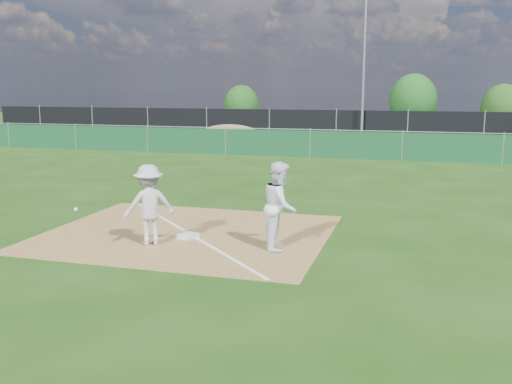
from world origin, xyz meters
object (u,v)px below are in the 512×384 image
Objects in this scene: car_right at (433,127)px; play_at_first at (149,205)px; runner at (280,206)px; tree_mid at (413,101)px; first_base at (187,236)px; light_pole at (364,71)px; tree_left at (241,105)px; car_left at (274,124)px; tree_right at (502,107)px; car_mid at (306,124)px.

play_at_first is at bearing 145.01° from car_right.
tree_mid is (1.86, 33.16, 1.23)m from runner.
car_right is at bearing 78.61° from first_base.
car_right is (3.91, 4.06, -3.30)m from light_pole.
tree_left is (-11.14, 32.60, 0.81)m from runner.
runner is 26.98m from car_left.
car_left is (-6.14, 3.85, -3.27)m from light_pole.
light_pole is 2.40× the size of tree_right.
light_pole is 2.45× the size of tree_left.
tree_left reaches higher than car_mid.
car_right is (10.05, 0.21, -0.03)m from car_left.
tree_left reaches higher than car_right.
tree_right is (10.36, 32.73, 0.89)m from play_at_first.
first_base is at bearing -93.52° from light_pole.
car_left is at bearing 147.93° from light_pole.
car_left is at bearing 99.15° from play_at_first.
car_mid is at bearing 132.50° from light_pole.
tree_right is (4.60, 5.92, 1.02)m from car_right.
car_right is (3.21, 26.31, -0.16)m from runner.
car_left is at bearing -56.51° from tree_left.
light_pole reaches higher than tree_mid.
tree_mid is at bearing 82.53° from play_at_first.
play_at_first reaches higher than car_left.
tree_left is at bearing 135.26° from light_pole.
first_base is (-1.36, -22.06, -3.94)m from light_pole.
car_right is (7.97, -0.38, 0.00)m from car_mid.
car_left reaches higher than car_mid.
tree_left is at bearing 40.11° from car_mid.
runner is 0.36× the size of car_right.
light_pole reaches higher than runner.
tree_right is at bearing 49.57° from light_pole.
tree_left is 0.80× the size of tree_mid.
play_at_first is 0.72× the size of tree_right.
car_right is at bearing -15.37° from runner.
light_pole is 1.90× the size of car_left.
runner is (0.70, -22.25, -3.14)m from light_pole.
tree_right reaches higher than car_mid.
car_right is at bearing -99.76° from car_mid.
runner is at bearing -176.94° from car_mid.
tree_left reaches higher than play_at_first.
car_mid is at bearing 64.44° from car_right.
tree_mid is (2.55, 10.92, -1.90)m from light_pole.
light_pole is at bearing -6.62° from runner.
runner is 26.50m from car_right.
car_left is 2.16m from car_mid.
runner reaches higher than car_mid.
tree_mid is (-1.36, 6.85, 1.40)m from car_right.
car_right is (5.77, 26.81, -0.13)m from play_at_first.
car_mid is at bearing 94.64° from play_at_first.
car_left is (-6.84, 26.10, -0.14)m from runner.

